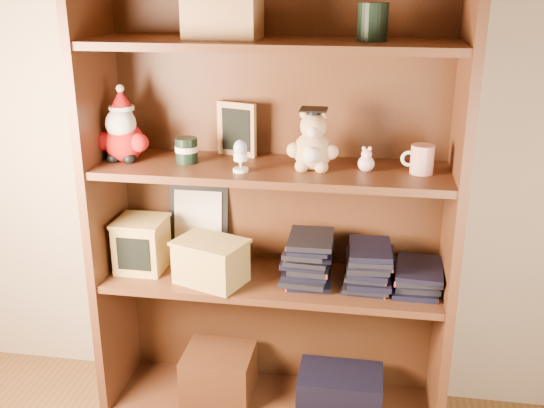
# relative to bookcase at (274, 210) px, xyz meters

# --- Properties ---
(bookcase) EXTENTS (1.20, 0.35, 1.60)m
(bookcase) POSITION_rel_bookcase_xyz_m (0.00, 0.00, 0.00)
(bookcase) COLOR #512C17
(bookcase) RESTS_ON ground
(shelf_lower) EXTENTS (1.14, 0.33, 0.02)m
(shelf_lower) POSITION_rel_bookcase_xyz_m (0.00, -0.05, -0.24)
(shelf_lower) COLOR #512C17
(shelf_lower) RESTS_ON ground
(shelf_upper) EXTENTS (1.14, 0.33, 0.02)m
(shelf_upper) POSITION_rel_bookcase_xyz_m (0.00, -0.05, 0.16)
(shelf_upper) COLOR #512C17
(shelf_upper) RESTS_ON ground
(santa_plush) EXTENTS (0.18, 0.13, 0.26)m
(santa_plush) POSITION_rel_bookcase_xyz_m (-0.50, -0.06, 0.27)
(santa_plush) COLOR #A50F0F
(santa_plush) RESTS_ON shelf_upper
(teachers_tin) EXTENTS (0.07, 0.07, 0.08)m
(teachers_tin) POSITION_rel_bookcase_xyz_m (-0.28, -0.05, 0.21)
(teachers_tin) COLOR black
(teachers_tin) RESTS_ON shelf_upper
(chalkboard_plaque) EXTENTS (0.14, 0.10, 0.18)m
(chalkboard_plaque) POSITION_rel_bookcase_xyz_m (-0.14, 0.06, 0.26)
(chalkboard_plaque) COLOR #9E7547
(chalkboard_plaque) RESTS_ON shelf_upper
(egg_cup) EXTENTS (0.05, 0.05, 0.10)m
(egg_cup) POSITION_rel_bookcase_xyz_m (-0.09, -0.13, 0.23)
(egg_cup) COLOR white
(egg_cup) RESTS_ON shelf_upper
(grad_teddy_bear) EXTENTS (0.16, 0.14, 0.20)m
(grad_teddy_bear) POSITION_rel_bookcase_xyz_m (0.13, -0.06, 0.25)
(grad_teddy_bear) COLOR tan
(grad_teddy_bear) RESTS_ON shelf_upper
(pink_figurine) EXTENTS (0.05, 0.05, 0.08)m
(pink_figurine) POSITION_rel_bookcase_xyz_m (0.30, -0.05, 0.20)
(pink_figurine) COLOR beige
(pink_figurine) RESTS_ON shelf_upper
(teacher_mug) EXTENTS (0.10, 0.07, 0.09)m
(teacher_mug) POSITION_rel_bookcase_xyz_m (0.47, -0.05, 0.22)
(teacher_mug) COLOR silver
(teacher_mug) RESTS_ON shelf_upper
(certificate_frame) EXTENTS (0.22, 0.06, 0.28)m
(certificate_frame) POSITION_rel_bookcase_xyz_m (-0.29, 0.09, -0.09)
(certificate_frame) COLOR black
(certificate_frame) RESTS_ON shelf_lower
(treats_box) EXTENTS (0.17, 0.17, 0.19)m
(treats_box) POSITION_rel_bookcase_xyz_m (-0.46, -0.05, -0.13)
(treats_box) COLOR #B39449
(treats_box) RESTS_ON shelf_lower
(pencils_box) EXTENTS (0.27, 0.23, 0.15)m
(pencils_box) POSITION_rel_bookcase_xyz_m (-0.20, -0.12, -0.15)
(pencils_box) COLOR #B39449
(pencils_box) RESTS_ON shelf_lower
(book_stack_left) EXTENTS (0.14, 0.20, 0.16)m
(book_stack_left) POSITION_rel_bookcase_xyz_m (0.12, -0.05, -0.15)
(book_stack_left) COLOR black
(book_stack_left) RESTS_ON shelf_lower
(book_stack_mid) EXTENTS (0.14, 0.20, 0.14)m
(book_stack_mid) POSITION_rel_bookcase_xyz_m (0.33, -0.05, -0.16)
(book_stack_mid) COLOR black
(book_stack_mid) RESTS_ON shelf_lower
(book_stack_right) EXTENTS (0.14, 0.20, 0.08)m
(book_stack_right) POSITION_rel_bookcase_xyz_m (0.49, -0.05, -0.19)
(book_stack_right) COLOR black
(book_stack_right) RESTS_ON shelf_lower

